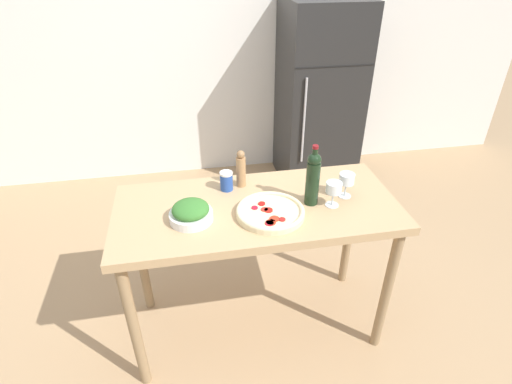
% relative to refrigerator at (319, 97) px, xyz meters
% --- Properties ---
extents(ground_plane, '(14.00, 14.00, 0.00)m').
position_rel_refrigerator_xyz_m(ground_plane, '(-0.92, -1.77, -0.85)').
color(ground_plane, tan).
extents(wall_back, '(6.40, 0.08, 2.60)m').
position_rel_refrigerator_xyz_m(wall_back, '(-0.92, 0.39, 0.45)').
color(wall_back, silver).
rests_on(wall_back, ground_plane).
extents(refrigerator, '(0.69, 0.71, 1.70)m').
position_rel_refrigerator_xyz_m(refrigerator, '(0.00, 0.00, 0.00)').
color(refrigerator, black).
rests_on(refrigerator, ground_plane).
extents(prep_counter, '(1.48, 0.67, 0.92)m').
position_rel_refrigerator_xyz_m(prep_counter, '(-0.92, -1.77, -0.04)').
color(prep_counter, tan).
rests_on(prep_counter, ground_plane).
extents(wine_bottle, '(0.07, 0.07, 0.33)m').
position_rel_refrigerator_xyz_m(wine_bottle, '(-0.64, -1.80, 0.22)').
color(wine_bottle, black).
rests_on(wine_bottle, prep_counter).
extents(wine_glass_near, '(0.08, 0.08, 0.14)m').
position_rel_refrigerator_xyz_m(wine_glass_near, '(-0.53, -1.84, 0.17)').
color(wine_glass_near, silver).
rests_on(wine_glass_near, prep_counter).
extents(wine_glass_far, '(0.08, 0.08, 0.14)m').
position_rel_refrigerator_xyz_m(wine_glass_far, '(-0.44, -1.77, 0.17)').
color(wine_glass_far, silver).
rests_on(wine_glass_far, prep_counter).
extents(pepper_mill, '(0.05, 0.05, 0.22)m').
position_rel_refrigerator_xyz_m(pepper_mill, '(-0.97, -1.56, 0.17)').
color(pepper_mill, '#AD7F51').
rests_on(pepper_mill, prep_counter).
extents(salad_bowl, '(0.22, 0.22, 0.10)m').
position_rel_refrigerator_xyz_m(salad_bowl, '(-1.26, -1.84, 0.11)').
color(salad_bowl, white).
rests_on(salad_bowl, prep_counter).
extents(homemade_pizza, '(0.35, 0.35, 0.04)m').
position_rel_refrigerator_xyz_m(homemade_pizza, '(-0.87, -1.87, 0.09)').
color(homemade_pizza, beige).
rests_on(homemade_pizza, prep_counter).
extents(salt_canister, '(0.07, 0.07, 0.11)m').
position_rel_refrigerator_xyz_m(salt_canister, '(-1.06, -1.59, 0.12)').
color(salt_canister, '#284CA3').
rests_on(salt_canister, prep_counter).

